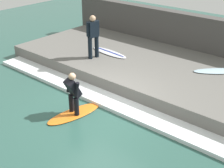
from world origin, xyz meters
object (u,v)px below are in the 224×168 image
(surfer_waiting_near, at_px, (93,34))
(surfboard_spare, at_px, (220,71))
(surfboard_waiting_near, at_px, (109,52))
(surfer_riding, at_px, (73,91))
(surfboard_riding, at_px, (74,114))

(surfer_waiting_near, distance_m, surfboard_spare, 4.73)
(surfboard_waiting_near, bearing_deg, surfer_waiting_near, 169.64)
(surfer_waiting_near, bearing_deg, surfboard_spare, -66.57)
(surfboard_spare, bearing_deg, surfboard_waiting_near, 104.77)
(surfer_waiting_near, bearing_deg, surfboard_waiting_near, -10.36)
(surfboard_spare, bearing_deg, surfer_waiting_near, 113.43)
(surfboard_waiting_near, xyz_separation_m, surfboard_spare, (1.09, -4.12, -0.00))
(surfer_waiting_near, relative_size, surfboard_spare, 0.96)
(surfer_riding, relative_size, surfboard_spare, 0.76)
(surfboard_riding, xyz_separation_m, surfer_waiting_near, (2.78, 1.80, 1.41))
(surfboard_waiting_near, bearing_deg, surfboard_riding, -154.89)
(surfboard_spare, bearing_deg, surfer_riding, 151.98)
(surfer_waiting_near, relative_size, surfboard_waiting_near, 0.89)
(surfboard_riding, bearing_deg, surfboard_spare, -28.02)
(surfboard_riding, height_order, surfboard_waiting_near, surfboard_waiting_near)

